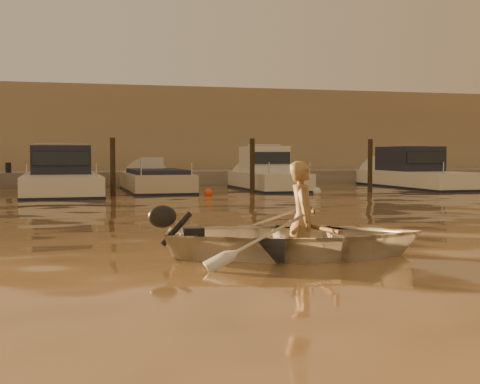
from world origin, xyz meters
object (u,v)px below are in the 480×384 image
object	(u,v)px
person	(302,219)
moored_boat_4	(268,174)
moored_boat_2	(61,176)
moored_boat_3	(156,186)
moored_boat_5	(418,173)
waterfront_building	(96,135)
dinghy	(295,237)

from	to	relation	value
person	moored_boat_4	size ratio (longest dim) A/B	0.27
moored_boat_2	moored_boat_3	distance (m)	3.52
moored_boat_5	moored_boat_4	bearing A→B (deg)	180.00
person	waterfront_building	size ratio (longest dim) A/B	0.04
moored_boat_4	waterfront_building	distance (m)	12.71
dinghy	moored_boat_4	size ratio (longest dim) A/B	0.60
dinghy	moored_boat_2	bearing A→B (deg)	25.02
dinghy	person	world-z (taller)	person
moored_boat_5	waterfront_building	xyz separation A→B (m)	(-12.84, 11.00, 1.77)
moored_boat_3	moored_boat_2	bearing A→B (deg)	180.00
person	moored_boat_3	world-z (taller)	person
moored_boat_2	moored_boat_5	bearing A→B (deg)	0.00
person	moored_boat_2	bearing A→B (deg)	25.33
person	moored_boat_2	distance (m)	16.78
dinghy	moored_boat_3	size ratio (longest dim) A/B	0.59
dinghy	person	distance (m)	0.29
person	moored_boat_2	world-z (taller)	moored_boat_2
moored_boat_5	person	bearing A→B (deg)	-124.97
moored_boat_3	moored_boat_5	world-z (taller)	moored_boat_5
dinghy	moored_boat_5	world-z (taller)	moored_boat_5
moored_boat_2	moored_boat_3	xyz separation A→B (m)	(3.50, 0.00, -0.40)
moored_boat_4	moored_boat_5	world-z (taller)	same
person	moored_boat_3	xyz separation A→B (m)	(0.27, 16.46, -0.31)
moored_boat_4	person	bearing A→B (deg)	-106.21
moored_boat_4	moored_boat_5	xyz separation A→B (m)	(6.73, 0.00, 0.00)
moored_boat_2	moored_boat_5	xyz separation A→B (m)	(14.74, 0.00, 0.00)
dinghy	moored_boat_2	xyz separation A→B (m)	(-3.13, 16.44, 0.36)
person	moored_boat_3	distance (m)	16.47
moored_boat_3	waterfront_building	world-z (taller)	waterfront_building
moored_boat_2	waterfront_building	size ratio (longest dim) A/B	0.19
person	moored_boat_2	size ratio (longest dim) A/B	0.19
moored_boat_3	moored_boat_4	distance (m)	4.53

